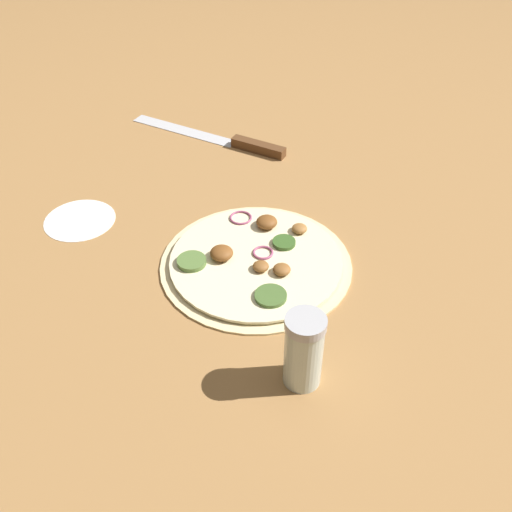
# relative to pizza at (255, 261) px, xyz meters

# --- Properties ---
(ground_plane) EXTENTS (3.00, 3.00, 0.00)m
(ground_plane) POSITION_rel_pizza_xyz_m (-0.00, 0.00, -0.01)
(ground_plane) COLOR #9E703F
(pizza) EXTENTS (0.28, 0.28, 0.03)m
(pizza) POSITION_rel_pizza_xyz_m (0.00, 0.00, 0.00)
(pizza) COLOR beige
(pizza) RESTS_ON ground_plane
(knife) EXTENTS (0.33, 0.09, 0.02)m
(knife) POSITION_rel_pizza_xyz_m (0.24, -0.24, 0.00)
(knife) COLOR silver
(knife) RESTS_ON ground_plane
(spice_jar) EXTENTS (0.05, 0.05, 0.10)m
(spice_jar) POSITION_rel_pizza_xyz_m (-0.17, 0.13, 0.05)
(spice_jar) COLOR silver
(spice_jar) RESTS_ON ground_plane
(flour_patch) EXTENTS (0.11, 0.11, 0.00)m
(flour_patch) POSITION_rel_pizza_xyz_m (0.28, 0.09, -0.01)
(flour_patch) COLOR white
(flour_patch) RESTS_ON ground_plane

